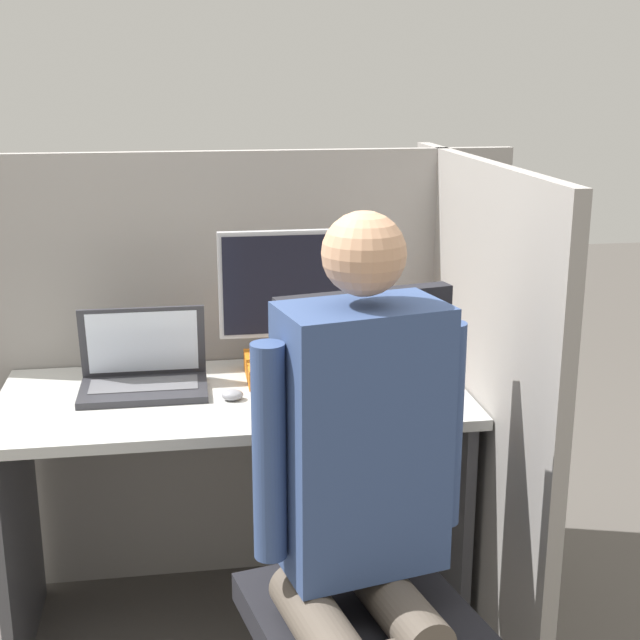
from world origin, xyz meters
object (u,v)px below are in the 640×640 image
paper_box (304,367)px  coffee_mug (423,359)px  stapler (428,366)px  person (360,492)px  laptop (144,375)px  carrot_toy (298,402)px  monitor (304,293)px  office_chair (361,542)px

paper_box → coffee_mug: size_ratio=3.49×
paper_box → stapler: size_ratio=2.51×
person → coffee_mug: size_ratio=13.73×
laptop → stapler: laptop is taller
laptop → person: bearing=-59.7°
paper_box → person: bearing=-90.0°
carrot_toy → person: size_ratio=0.11×
stapler → carrot_toy: size_ratio=0.89×
monitor → carrot_toy: (-0.05, -0.27, -0.24)m
stapler → office_chair: office_chair is taller
monitor → person: bearing=-90.0°
paper_box → office_chair: size_ratio=0.30×
carrot_toy → person: person is taller
person → laptop: bearing=120.3°
laptop → stapler: bearing=0.3°
carrot_toy → office_chair: bearing=-78.0°
laptop → office_chair: bearing=-51.6°
laptop → carrot_toy: 0.47m
laptop → coffee_mug: bearing=0.3°
person → coffee_mug: (0.35, 0.81, 0.01)m
laptop → coffee_mug: size_ratio=3.59×
coffee_mug → office_chair: bearing=-116.2°
monitor → laptop: size_ratio=1.39×
carrot_toy → person: bearing=-84.8°
stapler → coffee_mug: bearing=-179.7°
office_chair → coffee_mug: 0.75m
monitor → laptop: 0.52m
office_chair → coffee_mug: (0.32, 0.65, 0.22)m
paper_box → monitor: monitor is taller
paper_box → laptop: (-0.47, -0.05, 0.02)m
laptop → person: size_ratio=0.26×
stapler → paper_box: bearing=173.0°
stapler → coffee_mug: 0.03m
office_chair → person: (-0.04, -0.17, 0.21)m
paper_box → stapler: 0.37m
stapler → coffee_mug: size_ratio=1.39×
monitor → coffee_mug: size_ratio=4.99×
paper_box → coffee_mug: (0.35, -0.05, 0.02)m
stapler → carrot_toy: stapler is taller
paper_box → office_chair: office_chair is taller
paper_box → carrot_toy: (-0.05, -0.27, -0.01)m
monitor → office_chair: size_ratio=0.44×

